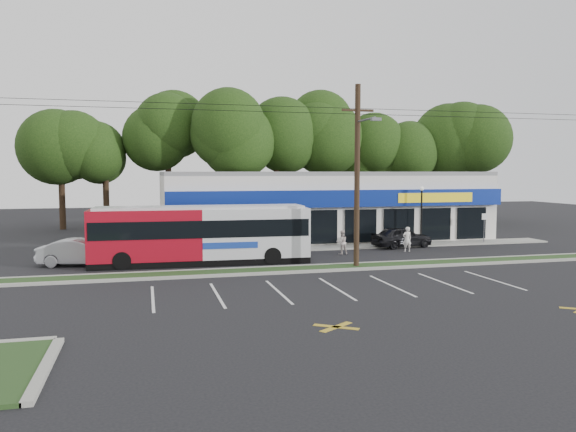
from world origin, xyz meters
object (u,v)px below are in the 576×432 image
(sign_post, at_px, (484,223))
(pedestrian_b, at_px, (342,242))
(metrobus, at_px, (201,233))
(car_silver, at_px, (80,252))
(pedestrian_a, at_px, (407,239))
(lamp_post, at_px, (421,208))
(utility_pole, at_px, (355,169))
(car_dark, at_px, (402,237))

(sign_post, bearing_deg, pedestrian_b, -167.94)
(metrobus, height_order, car_silver, metrobus)
(pedestrian_a, bearing_deg, lamp_post, -131.61)
(lamp_post, relative_size, sign_post, 1.91)
(utility_pole, height_order, sign_post, utility_pole)
(metrobus, height_order, pedestrian_b, metrobus)
(sign_post, xyz_separation_m, pedestrian_a, (-7.48, -2.57, -0.72))
(utility_pole, height_order, lamp_post, utility_pole)
(utility_pole, bearing_deg, pedestrian_b, 77.56)
(metrobus, relative_size, car_silver, 2.73)
(sign_post, xyz_separation_m, pedestrian_b, (-12.05, -2.57, -0.78))
(lamp_post, xyz_separation_m, car_dark, (-1.86, -0.70, -1.93))
(pedestrian_a, height_order, pedestrian_b, pedestrian_a)
(sign_post, distance_m, car_dark, 6.93)
(utility_pole, distance_m, lamp_post, 11.67)
(utility_pole, distance_m, metrobus, 9.47)
(utility_pole, xyz_separation_m, pedestrian_a, (5.69, 5.07, -4.58))
(pedestrian_a, relative_size, pedestrian_b, 1.07)
(metrobus, xyz_separation_m, pedestrian_a, (13.67, 1.50, -0.93))
(utility_pole, bearing_deg, lamp_post, 43.95)
(car_silver, relative_size, pedestrian_b, 2.95)
(lamp_post, height_order, metrobus, lamp_post)
(metrobus, xyz_separation_m, pedestrian_b, (9.10, 1.50, -0.99))
(sign_post, relative_size, metrobus, 0.18)
(sign_post, height_order, pedestrian_b, sign_post)
(lamp_post, relative_size, pedestrian_a, 2.56)
(sign_post, distance_m, pedestrian_b, 12.35)
(lamp_post, xyz_separation_m, pedestrian_a, (-2.48, -2.80, -1.84))
(metrobus, bearing_deg, utility_pole, -22.21)
(utility_pole, distance_m, pedestrian_a, 8.89)
(sign_post, relative_size, pedestrian_b, 1.44)
(sign_post, bearing_deg, metrobus, -169.09)
(sign_post, xyz_separation_m, metrobus, (-21.15, -4.08, 0.21))
(utility_pole, relative_size, metrobus, 4.01)
(utility_pole, relative_size, sign_post, 22.47)
(lamp_post, distance_m, pedestrian_b, 7.82)
(sign_post, distance_m, car_silver, 28.02)
(lamp_post, height_order, car_dark, lamp_post)
(utility_pole, relative_size, car_silver, 10.94)
(lamp_post, bearing_deg, pedestrian_a, -131.55)
(utility_pole, height_order, metrobus, utility_pole)
(metrobus, xyz_separation_m, car_silver, (-6.69, 1.03, -1.01))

